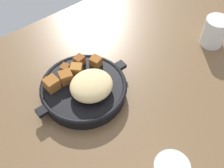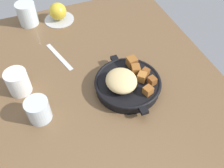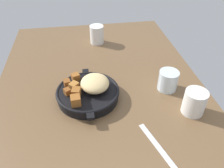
% 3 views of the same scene
% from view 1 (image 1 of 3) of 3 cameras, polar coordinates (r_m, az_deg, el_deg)
% --- Properties ---
extents(ground_plane, '(1.20, 0.78, 0.02)m').
position_cam_1_polar(ground_plane, '(0.75, -1.00, -3.73)').
color(ground_plane, brown).
extents(cast_iron_skillet, '(0.26, 0.22, 0.08)m').
position_cam_1_polar(cast_iron_skillet, '(0.73, -5.48, -0.77)').
color(cast_iron_skillet, black).
rests_on(cast_iron_skillet, ground_plane).
extents(white_creamer_pitcher, '(0.07, 0.07, 0.09)m').
position_cam_1_polar(white_creamer_pitcher, '(0.90, 19.61, 9.71)').
color(white_creamer_pitcher, white).
rests_on(white_creamer_pitcher, ground_plane).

